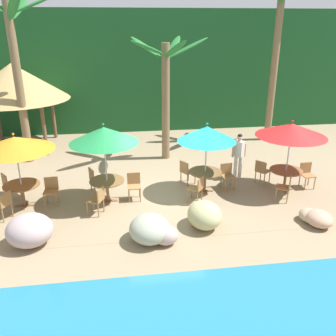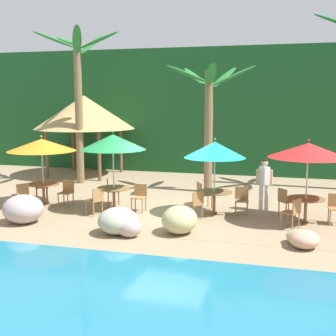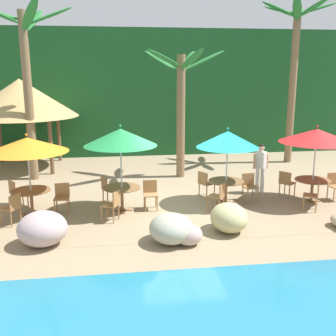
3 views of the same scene
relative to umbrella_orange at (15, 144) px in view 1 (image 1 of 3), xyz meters
name	(u,v)px [view 1 (image 1 of 3)]	position (x,y,z in m)	size (l,w,h in m)	color
ground_plane	(164,196)	(4.41, 0.10, -2.05)	(120.00, 120.00, 0.00)	#937F60
terrace_deck	(164,196)	(4.41, 0.10, -2.05)	(18.00, 5.20, 0.01)	#937F60
foliage_backdrop	(142,70)	(4.41, 9.10, 0.95)	(28.00, 2.40, 6.00)	#194C23
rock_seawall	(91,232)	(2.21, -2.44, -1.70)	(14.95, 2.64, 0.84)	tan
umbrella_orange	(15,144)	(0.00, 0.00, 0.00)	(2.29, 2.29, 2.38)	silver
dining_table_orange	(22,188)	(0.00, 0.00, -1.44)	(1.10, 1.10, 0.74)	brown
chair_orange_seaward	(51,189)	(0.85, 0.06, -1.54)	(0.44, 0.44, 0.87)	#9E7042
chair_orange_inland	(9,184)	(-0.57, 0.64, -1.54)	(0.59, 0.59, 0.87)	#9E7042
chair_orange_left	(4,203)	(-0.35, -0.78, -1.54)	(0.58, 0.58, 0.87)	#9E7042
umbrella_green	(104,135)	(2.59, -0.04, 0.17)	(2.11, 2.11, 2.58)	silver
dining_table_green	(107,184)	(2.59, -0.04, -1.44)	(1.10, 1.10, 0.74)	brown
chair_green_seaward	(134,184)	(3.44, 0.05, -1.54)	(0.42, 0.43, 0.87)	#9E7042
chair_green_inland	(95,178)	(2.17, 0.70, -1.54)	(0.56, 0.56, 0.87)	#9E7042
chair_green_left	(98,199)	(2.32, -0.85, -1.54)	(0.56, 0.56, 0.87)	#9E7042
umbrella_teal	(207,134)	(5.83, 0.24, -0.01)	(1.91, 1.91, 2.40)	silver
dining_table_teal	(205,175)	(5.83, 0.24, -1.44)	(1.10, 1.10, 0.74)	brown
chair_teal_seaward	(227,174)	(6.66, 0.45, -1.54)	(0.47, 0.48, 0.87)	#9E7042
chair_teal_inland	(186,171)	(5.32, 0.93, -1.54)	(0.58, 0.58, 0.87)	#9E7042
chair_teal_left	(197,188)	(5.41, -0.50, -1.54)	(0.59, 0.59, 0.87)	#9E7042
umbrella_red	(291,130)	(8.57, -0.01, 0.08)	(2.28, 2.28, 2.46)	silver
dining_table_red	(286,173)	(8.57, -0.01, -1.44)	(1.10, 1.10, 0.74)	brown
chair_red_seaward	(307,173)	(9.41, 0.14, -1.54)	(0.45, 0.45, 0.87)	#9E7042
chair_red_inland	(262,170)	(7.97, 0.61, -1.54)	(0.60, 0.59, 0.87)	#9E7042
chair_red_left	(286,186)	(8.22, -0.79, -1.54)	(0.58, 0.58, 0.87)	#9E7042
palm_tree_nearest	(15,56)	(-0.66, 4.16, 2.13)	(3.45, 3.33, 6.41)	brown
palm_tree_second	(166,79)	(4.99, 3.75, 1.23)	(3.25, 3.38, 4.89)	brown
palm_tree_third	(277,41)	(10.25, 5.65, 2.53)	(3.23, 3.02, 6.93)	brown
palapa_hut	(13,82)	(-1.37, 6.10, 0.91)	(4.70, 4.70, 3.75)	brown
waiter_in_white	(239,153)	(7.29, 1.20, -1.07)	(0.52, 0.39, 1.70)	white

